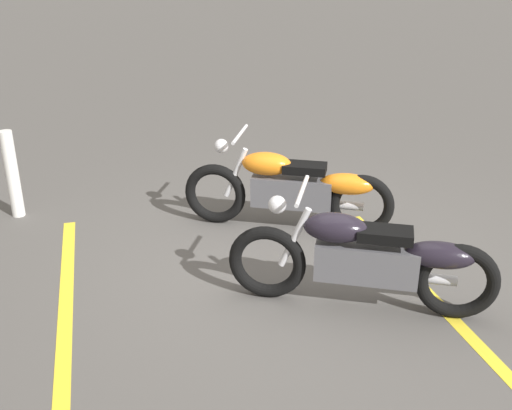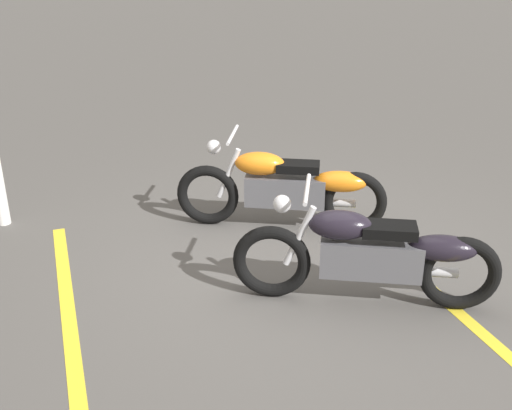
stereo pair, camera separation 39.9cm
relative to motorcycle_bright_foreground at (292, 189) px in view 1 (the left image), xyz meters
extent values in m
plane|color=#514F4C|center=(0.10, 0.78, -0.46)|extent=(60.00, 60.00, 0.00)
torus|color=black|center=(0.78, -0.30, -0.13)|extent=(0.66, 0.35, 0.67)
torus|color=black|center=(-0.67, 0.27, -0.13)|extent=(0.66, 0.35, 0.67)
cube|color=#59595E|center=(0.01, 0.00, -0.04)|extent=(0.86, 0.51, 0.32)
ellipsoid|color=orange|center=(0.26, -0.10, 0.26)|extent=(0.59, 0.45, 0.24)
ellipsoid|color=orange|center=(-0.52, 0.21, 0.10)|extent=(0.61, 0.43, 0.22)
cube|color=black|center=(-0.11, 0.05, 0.24)|extent=(0.50, 0.38, 0.09)
cylinder|color=silver|center=(0.57, -0.22, 0.13)|extent=(0.27, 0.15, 0.56)
cylinder|color=silver|center=(0.52, -0.20, 0.56)|extent=(0.26, 0.59, 0.04)
sphere|color=silver|center=(0.71, -0.27, 0.42)|extent=(0.15, 0.15, 0.15)
cylinder|color=silver|center=(-0.42, 0.02, -0.20)|extent=(0.68, 0.34, 0.09)
torus|color=black|center=(0.51, 1.28, -0.13)|extent=(0.66, 0.35, 0.67)
torus|color=black|center=(-0.94, 1.86, -0.13)|extent=(0.66, 0.35, 0.67)
cube|color=#59595E|center=(-0.26, 1.59, -0.04)|extent=(0.86, 0.51, 0.32)
ellipsoid|color=black|center=(-0.01, 1.49, 0.26)|extent=(0.59, 0.45, 0.24)
ellipsoid|color=black|center=(-0.79, 1.80, 0.10)|extent=(0.61, 0.43, 0.22)
cube|color=black|center=(-0.38, 1.64, 0.24)|extent=(0.50, 0.39, 0.09)
cylinder|color=silver|center=(0.30, 1.37, 0.13)|extent=(0.27, 0.15, 0.56)
cylinder|color=silver|center=(0.25, 1.38, 0.56)|extent=(0.26, 0.59, 0.04)
sphere|color=silver|center=(0.44, 1.31, 0.42)|extent=(0.15, 0.15, 0.15)
cylinder|color=silver|center=(-0.68, 1.60, -0.20)|extent=(0.68, 0.34, 0.09)
cylinder|color=white|center=(2.95, -0.85, 0.03)|extent=(0.14, 0.14, 0.98)
cube|color=yellow|center=(-0.89, 1.43, -0.46)|extent=(0.38, 3.20, 0.01)
cube|color=yellow|center=(2.24, 1.05, -0.46)|extent=(0.38, 3.20, 0.01)
camera|label=1|loc=(1.39, 5.81, 2.44)|focal=43.28mm
camera|label=2|loc=(1.78, 5.73, 2.44)|focal=43.28mm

